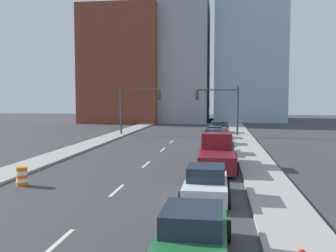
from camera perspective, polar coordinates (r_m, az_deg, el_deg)
name	(u,v)px	position (r m, az deg, el deg)	size (l,w,h in m)	color
sidewalk_left	(130,130)	(51.39, -5.88, -0.63)	(2.39, 95.50, 0.14)	#9E9B93
sidewalk_right	(239,131)	(49.96, 10.80, -0.83)	(2.39, 95.50, 0.14)	#9E9B93
lane_stripe_at_9m	(57,243)	(12.52, -16.51, -16.72)	(0.16, 2.40, 0.01)	beige
lane_stripe_at_15m	(117,190)	(18.50, -7.81, -9.68)	(0.16, 2.40, 0.01)	beige
lane_stripe_at_22m	(146,164)	(25.32, -3.36, -5.85)	(0.16, 2.40, 0.01)	beige
lane_stripe_at_30m	(163,150)	(32.38, -0.82, -3.62)	(0.16, 2.40, 0.01)	beige
lane_stripe_at_36m	(171,142)	(38.12, 0.53, -2.42)	(0.16, 2.40, 0.01)	beige
building_brick_left	(126,67)	(72.46, -6.39, 8.94)	(14.00, 16.00, 20.74)	brown
building_office_center	(178,58)	(74.85, 1.52, 10.28)	(12.00, 20.00, 24.55)	#99999E
building_glass_right	(248,50)	(78.75, 12.03, 11.32)	(13.00, 20.00, 28.46)	#99B7CC
traffic_signal_left	(133,103)	(45.34, -5.34, 3.48)	(5.01, 0.35, 5.81)	#38383D
traffic_signal_right	(225,103)	(44.12, 8.61, 3.42)	(5.01, 0.35, 5.81)	#38383D
traffic_barrel	(22,176)	(20.57, -21.38, -7.17)	(0.56, 0.56, 0.95)	orange
sedan_green	(193,235)	(10.79, 3.76, -16.30)	(2.19, 4.43, 1.44)	#1E6033
sedan_white	(206,184)	(16.75, 5.80, -8.78)	(2.13, 4.21, 1.49)	silver
pickup_truck_maroon	(217,155)	(23.82, 7.41, -4.35)	(2.53, 6.36, 2.20)	maroon
sedan_gray	(216,146)	(29.78, 7.26, -3.10)	(2.26, 4.39, 1.39)	slate
sedan_silver	(213,138)	(35.94, 6.91, -1.77)	(2.13, 4.51, 1.49)	#B2B2BC
sedan_teal	(215,133)	(41.26, 7.15, -1.05)	(2.15, 4.30, 1.39)	#196B75
sedan_orange	(218,128)	(47.41, 7.60, -0.30)	(2.27, 4.34, 1.54)	orange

